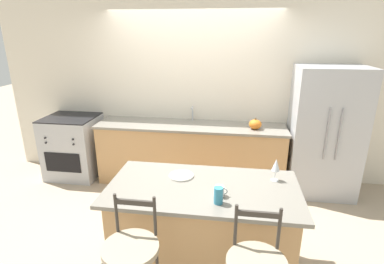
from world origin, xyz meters
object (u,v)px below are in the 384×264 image
object	(u,v)px
oven_range	(74,146)
dinner_plate	(181,175)
wine_glass	(276,165)
coffee_mug	(220,191)
tumbler_cup	(218,195)
pumpkin_decoration	(255,124)
refrigerator	(324,132)
bar_stool_near	(132,263)

from	to	relation	value
oven_range	dinner_plate	size ratio (longest dim) A/B	4.07
wine_glass	oven_range	bearing A→B (deg)	152.17
coffee_mug	tumbler_cup	distance (m)	0.12
pumpkin_decoration	wine_glass	bearing A→B (deg)	-86.10
pumpkin_decoration	refrigerator	bearing A→B (deg)	2.59
wine_glass	coffee_mug	bearing A→B (deg)	-144.38
bar_stool_near	wine_glass	xyz separation A→B (m)	(1.08, 0.91, 0.42)
oven_range	coffee_mug	xyz separation A→B (m)	(2.39, -1.87, 0.46)
dinner_plate	pumpkin_decoration	distance (m)	1.71
refrigerator	tumbler_cup	size ratio (longest dim) A/B	12.70
tumbler_cup	oven_range	bearing A→B (deg)	140.29
oven_range	tumbler_cup	distance (m)	3.14
wine_glass	coffee_mug	xyz separation A→B (m)	(-0.49, -0.35, -0.11)
oven_range	coffee_mug	bearing A→B (deg)	-37.99
bar_stool_near	dinner_plate	bearing A→B (deg)	76.47
refrigerator	dinner_plate	xyz separation A→B (m)	(-1.70, -1.58, 0.02)
coffee_mug	wine_glass	bearing A→B (deg)	35.62
refrigerator	dinner_plate	world-z (taller)	refrigerator
oven_range	tumbler_cup	size ratio (longest dim) A/B	6.86
coffee_mug	refrigerator	bearing A→B (deg)	54.87
oven_range	bar_stool_near	xyz separation A→B (m)	(1.80, -2.43, 0.15)
bar_stool_near	coffee_mug	xyz separation A→B (m)	(0.59, 0.56, 0.31)
coffee_mug	pumpkin_decoration	bearing A→B (deg)	78.16
refrigerator	tumbler_cup	distance (m)	2.40
dinner_plate	pumpkin_decoration	size ratio (longest dim) A/B	1.37
wine_glass	refrigerator	bearing A→B (deg)	61.36
dinner_plate	wine_glass	size ratio (longest dim) A/B	1.11
oven_range	bar_stool_near	size ratio (longest dim) A/B	0.87
coffee_mug	tumbler_cup	xyz separation A→B (m)	(-0.01, -0.11, 0.02)
refrigerator	wine_glass	bearing A→B (deg)	-118.64
coffee_mug	oven_range	bearing A→B (deg)	142.01
oven_range	wine_glass	xyz separation A→B (m)	(2.88, -1.52, 0.57)
dinner_plate	coffee_mug	distance (m)	0.49
bar_stool_near	tumbler_cup	distance (m)	0.81
pumpkin_decoration	dinner_plate	bearing A→B (deg)	-116.54
oven_range	coffee_mug	distance (m)	3.07
refrigerator	pumpkin_decoration	size ratio (longest dim) A/B	10.32
bar_stool_near	tumbler_cup	xyz separation A→B (m)	(0.58, 0.45, 0.34)
coffee_mug	tumbler_cup	bearing A→B (deg)	-92.70
pumpkin_decoration	oven_range	bearing A→B (deg)	179.38
refrigerator	wine_glass	size ratio (longest dim) A/B	8.35
refrigerator	coffee_mug	xyz separation A→B (m)	(-1.32, -1.88, 0.05)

